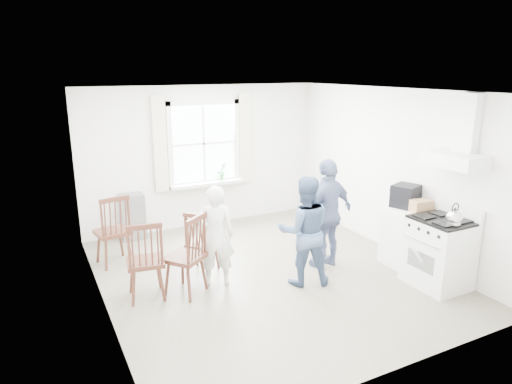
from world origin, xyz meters
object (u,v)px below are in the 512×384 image
stereo_stack (406,196)px  windsor_chair_a (114,223)px  low_cabinet (404,237)px  person_mid (304,231)px  windsor_chair_b (145,253)px  windsor_chair_c (192,247)px  person_left (215,236)px  gas_stove (439,252)px  person_right (328,214)px

stereo_stack → windsor_chair_a: bearing=154.5°
low_cabinet → windsor_chair_a: (-3.86, 1.93, 0.22)m
stereo_stack → person_mid: (-1.69, 0.11, -0.30)m
low_cabinet → windsor_chair_b: size_ratio=0.84×
windsor_chair_c → low_cabinet: bearing=-9.9°
windsor_chair_b → person_left: (0.96, 0.04, 0.05)m
person_left → windsor_chair_b: bearing=20.2°
stereo_stack → person_left: size_ratio=0.33×
gas_stove → low_cabinet: gas_stove is taller
windsor_chair_b → person_left: size_ratio=0.76×
low_cabinet → person_left: (-2.76, 0.68, 0.26)m
windsor_chair_c → stereo_stack: bearing=-8.5°
windsor_chair_a → windsor_chair_b: 1.30m
low_cabinet → windsor_chair_b: windsor_chair_b is taller
low_cabinet → person_right: size_ratio=0.55×
person_left → gas_stove: bearing=170.6°
person_mid → windsor_chair_c: bearing=6.7°
low_cabinet → person_mid: size_ratio=0.59×
windsor_chair_a → person_mid: person_mid is taller
gas_stove → windsor_chair_c: (-3.07, 1.25, 0.19)m
windsor_chair_a → windsor_chair_c: 1.56m
gas_stove → person_left: (-2.69, 1.38, 0.22)m
windsor_chair_c → person_left: 0.40m
gas_stove → person_left: size_ratio=0.79×
low_cabinet → stereo_stack: 0.62m
windsor_chair_a → person_left: person_left is taller
windsor_chair_b → windsor_chair_c: size_ratio=0.98×
low_cabinet → windsor_chair_b: 3.78m
gas_stove → windsor_chair_a: size_ratio=1.02×
windsor_chair_c → person_left: person_left is taller
gas_stove → windsor_chair_b: gas_stove is taller
low_cabinet → windsor_chair_a: size_ratio=0.82×
low_cabinet → stereo_stack: size_ratio=1.95×
person_left → person_right: bearing=-168.1°
person_left → stereo_stack: bearing=-174.6°
low_cabinet → person_mid: person_mid is taller
person_right → low_cabinet: bearing=142.1°
person_mid → windsor_chair_b: bearing=8.2°
windsor_chair_a → person_mid: size_ratio=0.73×
gas_stove → low_cabinet: (0.07, 0.70, -0.03)m
windsor_chair_a → windsor_chair_b: bearing=-83.8°
stereo_stack → person_right: size_ratio=0.28×
stereo_stack → windsor_chair_b: 3.80m
stereo_stack → windsor_chair_b: stereo_stack is taller
gas_stove → windsor_chair_a: bearing=145.3°
person_right → gas_stove: bearing=117.0°
windsor_chair_b → person_right: (2.66, -0.13, 0.16)m
person_mid → gas_stove: bearing=171.8°
windsor_chair_c → gas_stove: bearing=-22.1°
gas_stove → stereo_stack: (0.09, 0.77, 0.58)m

